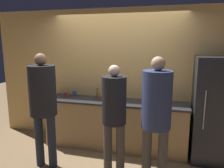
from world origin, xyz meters
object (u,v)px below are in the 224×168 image
object	(u,v)px
utensil_crock	(154,99)
bottle_amber	(97,95)
person_center	(114,110)
cup_blue	(75,93)
person_left	(43,99)
fruit_bowl	(111,97)
refrigerator	(215,110)
person_right	(156,110)
cup_red	(67,94)

from	to	relation	value
utensil_crock	bottle_amber	xyz separation A→B (m)	(-1.04, -0.04, 0.01)
person_center	cup_blue	bearing A→B (deg)	137.65
cup_blue	person_left	bearing A→B (deg)	-90.83
fruit_bowl	refrigerator	bearing A→B (deg)	-1.71
refrigerator	person_center	size ratio (longest dim) A/B	1.06
person_center	fruit_bowl	distance (m)	0.87
fruit_bowl	utensil_crock	bearing A→B (deg)	3.39
person_right	person_center	bearing A→B (deg)	163.43
person_center	bottle_amber	bearing A→B (deg)	122.90
person_right	cup_blue	xyz separation A→B (m)	(-1.69, 1.17, -0.14)
fruit_bowl	cup_blue	world-z (taller)	fruit_bowl
person_left	utensil_crock	size ratio (longest dim) A/B	7.15
person_left	cup_red	world-z (taller)	person_left
person_center	fruit_bowl	bearing A→B (deg)	108.51
utensil_crock	bottle_amber	size ratio (longest dim) A/B	1.20
cup_blue	cup_red	xyz separation A→B (m)	(-0.13, -0.08, -0.00)
bottle_amber	cup_blue	bearing A→B (deg)	164.41
bottle_amber	cup_blue	xyz separation A→B (m)	(-0.54, 0.15, -0.04)
utensil_crock	person_left	bearing A→B (deg)	-148.24
fruit_bowl	cup_blue	size ratio (longest dim) A/B	3.17
person_center	cup_blue	xyz separation A→B (m)	(-1.08, 0.98, -0.04)
person_left	person_center	world-z (taller)	person_left
person_right	person_left	bearing A→B (deg)	177.84
utensil_crock	fruit_bowl	bearing A→B (deg)	-176.61
cup_blue	cup_red	world-z (taller)	cup_blue
refrigerator	bottle_amber	distance (m)	2.05
person_right	refrigerator	bearing A→B (deg)	46.99
refrigerator	person_right	size ratio (longest dim) A/B	0.97
person_left	fruit_bowl	bearing A→B (deg)	49.10
refrigerator	utensil_crock	bearing A→B (deg)	174.32
fruit_bowl	bottle_amber	xyz separation A→B (m)	(-0.26, 0.01, 0.03)
person_right	utensil_crock	bearing A→B (deg)	96.00
person_center	bottle_amber	xyz separation A→B (m)	(-0.54, 0.83, 0.00)
cup_red	person_right	bearing A→B (deg)	-30.74
utensil_crock	refrigerator	bearing A→B (deg)	-5.68
utensil_crock	person_center	bearing A→B (deg)	-120.15
cup_red	refrigerator	bearing A→B (deg)	-2.80
person_left	person_right	world-z (taller)	person_left
fruit_bowl	utensil_crock	size ratio (longest dim) A/B	1.15
person_center	refrigerator	bearing A→B (deg)	27.10
cup_blue	utensil_crock	bearing A→B (deg)	-4.02
refrigerator	bottle_amber	size ratio (longest dim) A/B	8.24
utensil_crock	cup_blue	distance (m)	1.59
refrigerator	person_left	size ratio (longest dim) A/B	0.97
utensil_crock	cup_red	bearing A→B (deg)	178.88
refrigerator	person_center	bearing A→B (deg)	-152.90
person_left	fruit_bowl	size ratio (longest dim) A/B	6.19
person_right	bottle_amber	distance (m)	1.54
fruit_bowl	cup_red	xyz separation A→B (m)	(-0.94, 0.08, -0.01)
refrigerator	person_center	xyz separation A→B (m)	(-1.51, -0.77, 0.12)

